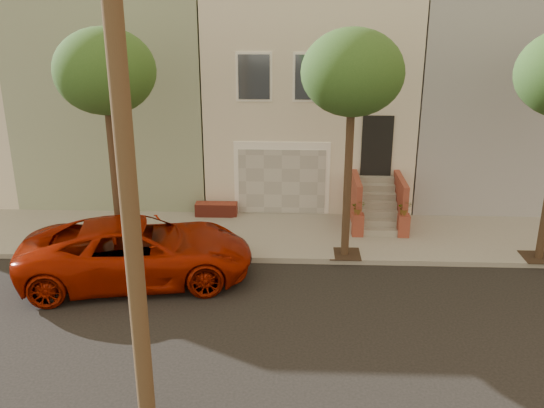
{
  "coord_description": "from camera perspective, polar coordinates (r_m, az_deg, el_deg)",
  "views": [
    {
      "loc": [
        -0.44,
        -11.65,
        7.17
      ],
      "look_at": [
        -1.05,
        3.0,
        1.97
      ],
      "focal_mm": 38.86,
      "sensor_mm": 36.0,
      "label": 1
    }
  ],
  "objects": [
    {
      "name": "sidewalk",
      "position": [
        18.43,
        3.59,
        -3.16
      ],
      "size": [
        40.0,
        3.7,
        0.15
      ],
      "primitive_type": "cube",
      "color": "gray",
      "rests_on": "ground"
    },
    {
      "name": "tree_left",
      "position": [
        16.47,
        -15.88,
        12.13
      ],
      "size": [
        2.7,
        2.57,
        6.3
      ],
      "color": "#2D2116",
      "rests_on": "sidewalk"
    },
    {
      "name": "ground",
      "position": [
        13.69,
        3.97,
        -12.12
      ],
      "size": [
        90.0,
        90.0,
        0.0
      ],
      "primitive_type": "plane",
      "color": "black",
      "rests_on": "ground"
    },
    {
      "name": "tree_mid",
      "position": [
        15.74,
        7.81,
        12.36
      ],
      "size": [
        2.7,
        2.57,
        6.3
      ],
      "color": "#2D2116",
      "rests_on": "sidewalk"
    },
    {
      "name": "pickup_truck",
      "position": [
        15.93,
        -12.87,
        -4.44
      ],
      "size": [
        6.41,
        3.81,
        1.67
      ],
      "primitive_type": "imported",
      "rotation": [
        0.0,
        0.0,
        1.75
      ],
      "color": "#921400",
      "rests_on": "ground"
    },
    {
      "name": "house_row",
      "position": [
        23.12,
        3.53,
        10.71
      ],
      "size": [
        33.1,
        11.7,
        7.0
      ],
      "color": "silver",
      "rests_on": "sidewalk"
    }
  ]
}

